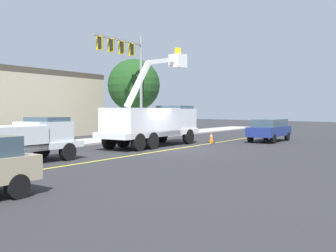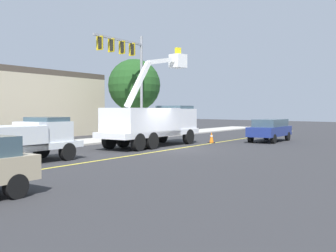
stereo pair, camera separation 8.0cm
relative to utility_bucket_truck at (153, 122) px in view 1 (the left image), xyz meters
name	(u,v)px [view 1 (the left image)]	position (x,y,z in m)	size (l,w,h in m)	color
ground	(171,150)	(-0.70, -2.37, -1.60)	(120.00, 120.00, 0.00)	#2D2D30
sidewalk_far_side	(78,142)	(-2.34, 5.44, -1.54)	(60.00, 3.60, 0.12)	#B2ADA3
lane_centre_stripe	(171,149)	(-0.70, -2.37, -1.60)	(50.00, 0.16, 0.01)	yellow
utility_bucket_truck	(153,122)	(0.00, 0.00, 0.00)	(8.54, 4.13, 6.60)	white
service_pickup_truck	(21,139)	(-9.85, -2.05, -0.48)	(5.91, 3.21, 2.06)	silver
passing_minivan	(270,129)	(8.89, -3.33, -0.63)	(5.09, 2.85, 1.69)	navy
traffic_cone_mid_front	(211,137)	(4.66, -1.11, -1.20)	(0.40, 0.40, 0.82)	black
traffic_signal_mast	(127,63)	(2.07, 5.32, 4.51)	(5.52, 1.40, 8.47)	gray
street_tree_right	(134,85)	(5.44, 8.61, 3.03)	(4.74, 4.74, 7.01)	brown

